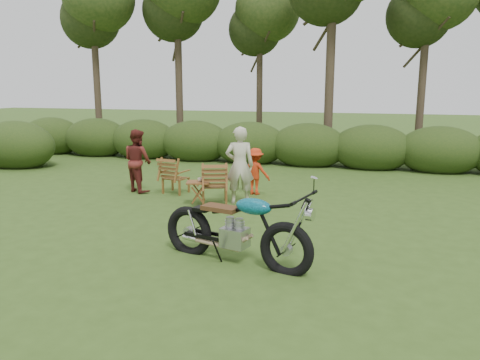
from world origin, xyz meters
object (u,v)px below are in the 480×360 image
(side_table, at_px, (198,193))
(cup, at_px, (200,180))
(child, at_px, (255,194))
(lawn_chair_right, at_px, (215,203))
(motorcycle, at_px, (235,262))
(adult_a, at_px, (240,203))
(lawn_chair_left, at_px, (176,193))
(adult_b, at_px, (139,191))

(side_table, distance_m, cup, 0.31)
(side_table, bearing_deg, child, 56.00)
(lawn_chair_right, xyz_separation_m, cup, (-0.23, -0.28, 0.57))
(motorcycle, relative_size, child, 2.09)
(adult_a, bearing_deg, side_table, 7.11)
(motorcycle, xyz_separation_m, lawn_chair_left, (-2.74, 3.92, 0.00))
(adult_b, height_order, child, adult_b)
(adult_a, distance_m, adult_b, 2.78)
(side_table, relative_size, adult_b, 0.34)
(motorcycle, xyz_separation_m, child, (-0.85, 4.36, 0.00))
(motorcycle, relative_size, adult_b, 1.51)
(adult_b, bearing_deg, motorcycle, 160.79)
(side_table, bearing_deg, lawn_chair_left, 135.78)
(motorcycle, distance_m, cup, 3.50)
(lawn_chair_right, xyz_separation_m, side_table, (-0.28, -0.29, 0.26))
(lawn_chair_left, bearing_deg, lawn_chair_right, 162.10)
(adult_a, height_order, adult_b, adult_a)
(adult_b, xyz_separation_m, child, (2.84, 0.54, 0.00))
(adult_b, bearing_deg, adult_a, -162.32)
(side_table, height_order, adult_a, adult_a)
(cup, bearing_deg, side_table, -174.22)
(cup, bearing_deg, motorcycle, -59.97)
(lawn_chair_left, xyz_separation_m, side_table, (0.96, -0.94, 0.26))
(cup, height_order, adult_b, adult_b)
(motorcycle, distance_m, lawn_chair_right, 3.60)
(lawn_chair_right, height_order, adult_b, adult_b)
(cup, relative_size, adult_b, 0.07)
(lawn_chair_right, bearing_deg, cup, 29.96)
(lawn_chair_left, relative_size, adult_a, 0.52)
(motorcycle, relative_size, lawn_chair_right, 2.53)
(adult_a, xyz_separation_m, child, (0.10, 0.98, 0.00))
(adult_a, bearing_deg, motorcycle, 87.29)
(lawn_chair_left, height_order, adult_b, adult_b)
(adult_a, bearing_deg, adult_b, -27.45)
(lawn_chair_right, height_order, child, child)
(motorcycle, height_order, child, motorcycle)
(motorcycle, distance_m, side_table, 3.49)
(cup, bearing_deg, adult_b, 157.15)
(cup, bearing_deg, adult_a, 26.54)
(motorcycle, bearing_deg, side_table, 133.99)
(lawn_chair_left, xyz_separation_m, cup, (1.01, -0.93, 0.57))
(lawn_chair_right, relative_size, side_table, 1.76)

